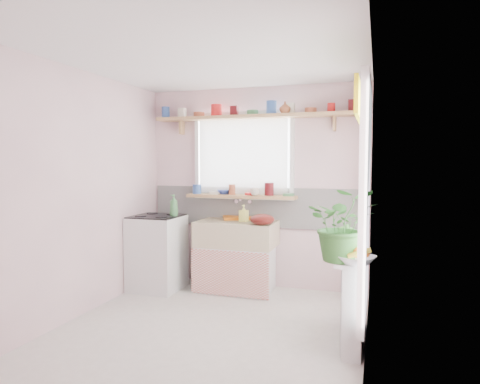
% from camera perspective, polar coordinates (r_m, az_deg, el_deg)
% --- Properties ---
extents(room, '(3.20, 3.20, 3.20)m').
position_cam_1_polar(room, '(4.52, 7.56, 1.47)').
color(room, silver).
rests_on(room, ground).
extents(sink_unit, '(0.95, 0.65, 1.11)m').
position_cam_1_polar(sink_unit, '(5.27, -0.48, -8.45)').
color(sink_unit, white).
rests_on(sink_unit, ground).
extents(cooker, '(0.58, 0.58, 0.93)m').
position_cam_1_polar(cooker, '(5.42, -10.99, -7.87)').
color(cooker, white).
rests_on(cooker, ground).
extents(radiator_ledge, '(0.22, 0.95, 0.78)m').
position_cam_1_polar(radiator_ledge, '(3.97, 15.00, -13.29)').
color(radiator_ledge, white).
rests_on(radiator_ledge, ground).
extents(windowsill, '(1.40, 0.22, 0.04)m').
position_cam_1_polar(windowsill, '(5.34, 0.15, -0.59)').
color(windowsill, tan).
rests_on(windowsill, room).
extents(pine_shelf, '(2.52, 0.24, 0.04)m').
position_cam_1_polar(pine_shelf, '(5.30, 1.69, 9.99)').
color(pine_shelf, tan).
rests_on(pine_shelf, room).
extents(shelf_crockery, '(2.47, 0.11, 0.12)m').
position_cam_1_polar(shelf_crockery, '(5.30, 1.69, 10.80)').
color(shelf_crockery, '#3359A5').
rests_on(shelf_crockery, pine_shelf).
extents(sill_crockery, '(1.35, 0.11, 0.12)m').
position_cam_1_polar(sill_crockery, '(5.35, -0.36, 0.21)').
color(sill_crockery, '#3359A5').
rests_on(sill_crockery, windowsill).
extents(dish_tray, '(0.43, 0.39, 0.04)m').
position_cam_1_polar(dish_tray, '(5.40, -0.34, -3.44)').
color(dish_tray, orange).
rests_on(dish_tray, sink_unit).
extents(colander, '(0.34, 0.34, 0.13)m').
position_cam_1_polar(colander, '(4.89, 2.98, -3.68)').
color(colander, '#50110D').
rests_on(colander, sink_unit).
extents(jade_plant, '(0.57, 0.51, 0.59)m').
position_cam_1_polar(jade_plant, '(3.50, 13.48, -4.28)').
color(jade_plant, '#306A2A').
rests_on(jade_plant, radiator_ledge).
extents(fruit_bowl, '(0.36, 0.36, 0.07)m').
position_cam_1_polar(fruit_bowl, '(3.47, 15.32, -8.75)').
color(fruit_bowl, white).
rests_on(fruit_bowl, radiator_ledge).
extents(herb_pot, '(0.12, 0.08, 0.23)m').
position_cam_1_polar(herb_pot, '(4.04, 14.01, -5.78)').
color(herb_pot, '#37692A').
rests_on(herb_pot, radiator_ledge).
extents(soap_bottle_sink, '(0.11, 0.11, 0.20)m').
position_cam_1_polar(soap_bottle_sink, '(5.17, 0.50, -2.85)').
color(soap_bottle_sink, '#F1F76E').
rests_on(soap_bottle_sink, sink_unit).
extents(sill_cup, '(0.12, 0.12, 0.09)m').
position_cam_1_polar(sill_cup, '(5.22, 1.99, -0.00)').
color(sill_cup, beige).
rests_on(sill_cup, windowsill).
extents(sill_bowl, '(0.20, 0.20, 0.06)m').
position_cam_1_polar(sill_bowl, '(5.47, -2.07, 0.03)').
color(sill_bowl, '#344AAB').
rests_on(sill_bowl, windowsill).
extents(shelf_vase, '(0.16, 0.16, 0.14)m').
position_cam_1_polar(shelf_vase, '(5.15, 6.01, 11.14)').
color(shelf_vase, brown).
rests_on(shelf_vase, pine_shelf).
extents(cooker_bottle, '(0.13, 0.13, 0.26)m').
position_cam_1_polar(cooker_bottle, '(5.25, -8.83, -1.76)').
color(cooker_bottle, '#478E4F').
rests_on(cooker_bottle, cooker).
extents(fruit, '(0.20, 0.14, 0.10)m').
position_cam_1_polar(fruit, '(3.47, 15.44, -7.78)').
color(fruit, orange).
rests_on(fruit, fruit_bowl).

